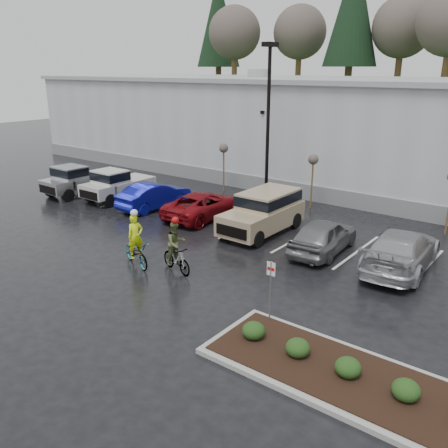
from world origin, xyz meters
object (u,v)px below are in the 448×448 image
Objects in this scene: lamppost at (268,108)px; car_red at (204,205)px; car_grey at (324,235)px; cyclist_olive at (176,252)px; sapling_west at (224,151)px; suv_tan at (262,213)px; pickup_white at (122,183)px; cyclist_hivis at (136,248)px; fire_lane_sign at (271,285)px; car_blue at (154,195)px; car_far_silver at (401,250)px; sapling_mid at (313,162)px; pickup_silver at (82,179)px.

lamppost is 1.79× the size of car_red.
car_grey is 1.95× the size of cyclist_olive.
sapling_west is 0.63× the size of suv_tan.
cyclist_olive is at bearing -90.62° from suv_tan.
suv_tan is at bearing -39.47° from sapling_west.
sapling_west is at bearing 53.42° from pickup_white.
car_red is 7.41m from cyclist_olive.
lamppost is 3.94× the size of cyclist_olive.
car_grey is at bearing -19.57° from cyclist_olive.
car_grey is (10.26, -5.94, -1.95)m from sapling_west.
cyclist_hivis is (-1.87, -6.62, -0.28)m from suv_tan.
fire_lane_sign is at bearing -78.00° from cyclist_hivis.
pickup_white reaches higher than car_blue.
lamppost reaches higher than car_red.
cyclist_olive is (3.88, -6.31, 0.13)m from car_red.
lamppost is at bearing -30.29° from car_far_silver.
sapling_west is 0.62× the size of pickup_white.
pickup_white reaches higher than car_red.
cyclist_hivis is (-5.48, -6.15, -0.03)m from car_grey.
fire_lane_sign is at bearing 71.36° from car_far_silver.
car_red is (-1.31, -4.28, -4.97)m from lamppost.
sapling_west is 6.87m from pickup_white.
pickup_white is 3.21m from car_blue.
cyclist_hivis is at bearing -68.45° from sapling_west.
fire_lane_sign is at bearing 98.96° from car_grey.
suv_tan is at bearing 175.07° from car_red.
lamppost reaches higher than sapling_mid.
suv_tan is 1.12× the size of car_grey.
car_far_silver is 2.31× the size of cyclist_hivis.
sapling_west is 6.50m from sapling_mid.
cyclist_olive is at bearing -56.57° from cyclist_hivis.
cyclist_olive reaches higher than fire_lane_sign.
cyclist_hivis reaches higher than car_far_silver.
fire_lane_sign reaches higher than car_grey.
sapling_mid reaches higher than fire_lane_sign.
cyclist_olive reaches higher than car_grey.
car_grey is at bearing -7.40° from suv_tan.
sapling_west is at bearing 41.20° from pickup_silver.
fire_lane_sign is 7.38m from car_far_silver.
car_grey is at bearing 0.21° from car_far_silver.
sapling_west and sapling_mid have the same top height.
suv_tan is 3.65m from car_grey.
fire_lane_sign is at bearing -19.63° from pickup_silver.
cyclist_hivis is at bearing -86.01° from lamppost.
sapling_mid is 9.40m from car_blue.
lamppost is 9.36m from car_grey.
car_far_silver is (10.92, -0.39, 0.10)m from car_red.
pickup_white is 14.23m from car_grey.
sapling_west is at bearing -94.24° from car_blue.
fire_lane_sign is 17.44m from pickup_white.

